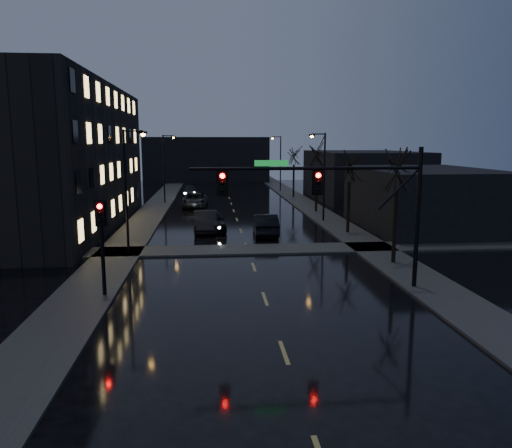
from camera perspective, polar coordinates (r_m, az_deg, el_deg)
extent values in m
plane|color=black|center=(16.15, 4.31, -17.29)|extent=(160.00, 160.00, 0.00)
cube|color=#2D2D2B|center=(50.10, -12.15, 0.96)|extent=(3.00, 140.00, 0.12)
cube|color=#2D2D2B|center=(50.94, 7.20, 1.23)|extent=(3.00, 140.00, 0.12)
cube|color=#2D2D2B|center=(33.59, -0.94, -2.94)|extent=(40.00, 3.00, 0.12)
cube|color=black|center=(46.40, -23.07, 7.13)|extent=(12.00, 30.00, 12.00)
cube|color=black|center=(44.31, 18.70, 2.77)|extent=(10.00, 14.00, 5.00)
cube|color=black|center=(65.33, 12.11, 5.48)|extent=(12.00, 18.00, 6.00)
cube|color=black|center=(92.27, -5.67, 7.36)|extent=(22.00, 10.00, 8.00)
cylinder|color=black|center=(25.59, 17.97, 0.53)|extent=(0.22, 0.22, 7.00)
cylinder|color=black|center=(23.70, 5.89, 6.34)|extent=(11.00, 0.16, 0.16)
cylinder|color=black|center=(25.03, 16.04, 3.89)|extent=(2.05, 0.10, 2.05)
cube|color=#0C591E|center=(23.41, 1.79, 6.96)|extent=(1.60, 0.04, 0.28)
cube|color=black|center=(23.30, -3.87, 4.72)|extent=(0.35, 0.28, 1.05)
sphere|color=#FF0705|center=(23.12, -3.86, 5.50)|extent=(0.22, 0.22, 0.22)
cube|color=black|center=(23.84, 7.05, 4.77)|extent=(0.35, 0.28, 1.05)
sphere|color=#FF0705|center=(23.66, 7.15, 5.54)|extent=(0.22, 0.22, 0.22)
cylinder|color=black|center=(24.28, -17.13, -3.01)|extent=(0.18, 0.18, 4.40)
cube|color=black|center=(23.97, -17.34, 1.19)|extent=(0.35, 0.28, 1.05)
sphere|color=#FF0705|center=(23.77, -17.45, 1.93)|extent=(0.22, 0.22, 0.22)
cylinder|color=black|center=(30.66, 15.57, -0.41)|extent=(0.24, 0.24, 4.40)
cylinder|color=black|center=(40.07, 10.51, 1.82)|extent=(0.24, 0.24, 4.12)
cylinder|color=black|center=(51.62, 6.91, 3.89)|extent=(0.24, 0.24, 4.68)
cylinder|color=black|center=(65.33, 4.32, 4.91)|extent=(0.24, 0.24, 4.29)
cylinder|color=black|center=(32.81, -14.63, 3.43)|extent=(0.16, 0.16, 8.00)
cylinder|color=black|center=(32.56, -13.86, 10.29)|extent=(1.20, 0.10, 0.10)
cube|color=black|center=(32.48, -12.79, 10.16)|extent=(0.50, 0.25, 0.15)
sphere|color=#FF9D32|center=(32.48, -12.78, 9.98)|extent=(0.28, 0.28, 0.28)
cylinder|color=black|center=(59.54, -10.48, 6.14)|extent=(0.16, 0.16, 8.00)
cylinder|color=black|center=(59.41, -10.01, 9.91)|extent=(1.20, 0.10, 0.10)
cube|color=black|center=(59.36, -9.42, 9.83)|extent=(0.50, 0.25, 0.15)
sphere|color=#FF9D32|center=(59.36, -9.42, 9.73)|extent=(0.28, 0.28, 0.28)
cylinder|color=black|center=(45.51, 7.80, 5.24)|extent=(0.16, 0.16, 8.00)
cylinder|color=black|center=(45.27, 7.16, 10.17)|extent=(1.20, 0.10, 0.10)
cube|color=black|center=(45.14, 6.40, 10.06)|extent=(0.50, 0.25, 0.15)
sphere|color=#FF9D32|center=(45.14, 6.40, 9.93)|extent=(0.28, 0.28, 0.28)
cylinder|color=black|center=(73.02, 2.82, 6.86)|extent=(0.16, 0.16, 8.00)
cylinder|color=black|center=(72.86, 2.37, 9.92)|extent=(1.20, 0.10, 0.10)
cube|color=black|center=(72.79, 1.89, 9.85)|extent=(0.50, 0.25, 0.15)
sphere|color=#FF9D32|center=(72.79, 1.89, 9.77)|extent=(0.28, 0.28, 0.28)
imported|color=black|center=(40.96, -5.14, 0.38)|extent=(2.60, 5.17, 1.69)
imported|color=black|center=(40.65, -5.74, 0.30)|extent=(1.81, 5.12, 1.69)
imported|color=black|center=(55.88, -6.99, 2.71)|extent=(2.80, 5.76, 1.58)
imported|color=black|center=(67.24, -7.52, 3.74)|extent=(2.48, 4.94, 1.38)
imported|color=black|center=(38.96, 1.08, -0.05)|extent=(1.96, 5.17, 1.68)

